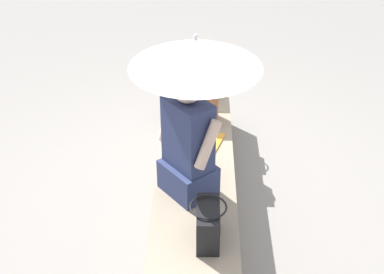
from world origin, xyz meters
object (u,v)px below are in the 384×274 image
Objects in this scene: handbag_black at (208,223)px; magazine at (208,142)px; parasol at (196,53)px; tote_bag_canvas at (208,106)px; person_seated at (188,143)px; shoulder_bag_spare at (209,85)px.

handbag_black is 1.08m from magazine.
parasol is 3.73× the size of tote_bag_canvas.
person_seated is 1.33m from shoulder_bag_spare.
shoulder_bag_spare is (0.40, -0.01, -0.02)m from tote_bag_canvas.
parasol is at bearing 174.25° from tote_bag_canvas.
parasol is 4.04× the size of magazine.
magazine is (-0.70, 0.01, -0.12)m from shoulder_bag_spare.
magazine is at bearing -179.91° from tote_bag_canvas.
parasol reaches higher than person_seated.
handbag_black reaches higher than magazine.
person_seated reaches higher than shoulder_bag_spare.
parasol is 4.30× the size of shoulder_bag_spare.
tote_bag_canvas reaches higher than shoulder_bag_spare.
magazine is at bearing -0.28° from handbag_black.
tote_bag_canvas is at bearing -0.20° from handbag_black.
person_seated is at bearing 15.32° from handbag_black.
shoulder_bag_spare is at bearing -1.26° from tote_bag_canvas.
person_seated is 2.94× the size of handbag_black.
tote_bag_canvas reaches higher than handbag_black.
person_seated reaches higher than magazine.
parasol is at bearing 175.66° from shoulder_bag_spare.
handbag_black reaches higher than shoulder_bag_spare.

